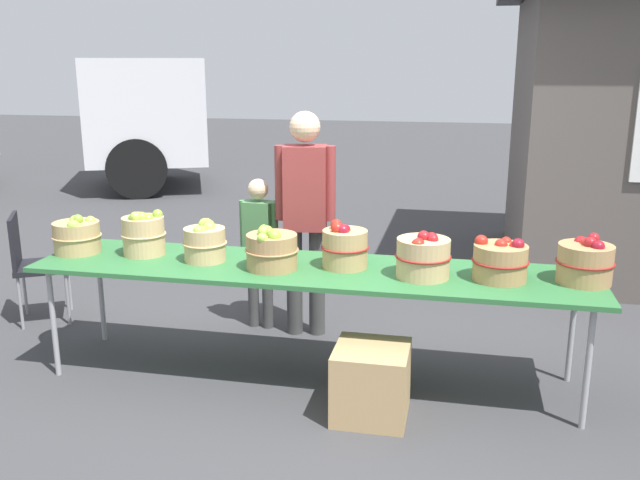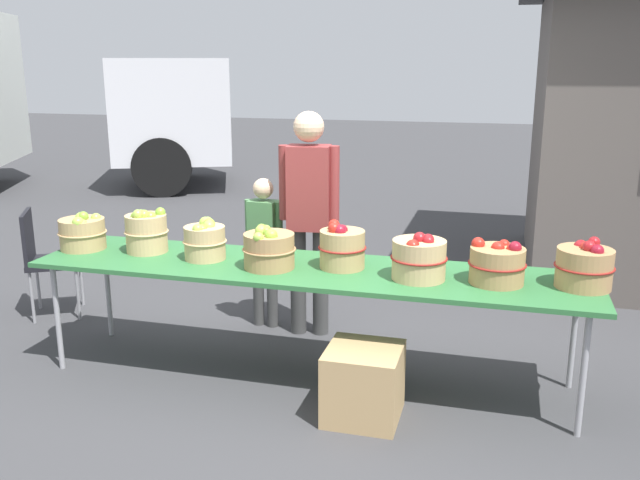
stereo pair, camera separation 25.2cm
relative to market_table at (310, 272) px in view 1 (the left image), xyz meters
name	(u,v)px [view 1 (the left image)]	position (x,y,z in m)	size (l,w,h in m)	color
ground_plane	(310,377)	(0.00, 0.00, -0.72)	(40.00, 40.00, 0.00)	#38383A
market_table	(310,272)	(0.00, 0.00, 0.00)	(3.50, 0.76, 0.75)	#2D6B38
apple_basket_green_0	(77,236)	(-1.60, 0.01, 0.15)	(0.32, 0.32, 0.26)	tan
apple_basket_green_1	(144,234)	(-1.14, 0.06, 0.17)	(0.29, 0.29, 0.31)	tan
apple_basket_green_2	(205,242)	(-0.69, 0.01, 0.16)	(0.28, 0.28, 0.26)	tan
apple_basket_green_3	(271,250)	(-0.23, -0.07, 0.15)	(0.33, 0.33, 0.27)	#A87F51
apple_basket_red_0	(344,247)	(0.21, 0.05, 0.16)	(0.30, 0.30, 0.30)	tan
apple_basket_red_1	(423,257)	(0.70, -0.06, 0.16)	(0.34, 0.34, 0.28)	tan
apple_basket_red_2	(500,261)	(1.14, -0.01, 0.15)	(0.33, 0.33, 0.26)	#A87F51
apple_basket_red_3	(585,262)	(1.62, 0.03, 0.16)	(0.33, 0.33, 0.28)	#A87F51
vendor_adult	(305,207)	(-0.20, 0.74, 0.26)	(0.44, 0.26, 1.66)	#3F3F3F
child_customer	(259,241)	(-0.57, 0.79, -0.04)	(0.31, 0.17, 1.16)	#3F3F3F
folding_chair	(32,259)	(-2.34, 0.55, -0.21)	(0.55, 0.55, 0.86)	black
produce_crate	(371,382)	(0.45, -0.40, -0.51)	(0.42, 0.42, 0.42)	tan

